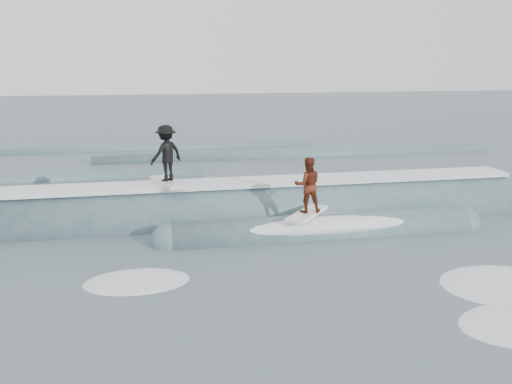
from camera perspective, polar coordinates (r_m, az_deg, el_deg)
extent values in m
plane|color=#3D4F59|center=(12.84, 5.03, -10.09)|extent=(160.00, 160.00, 0.00)
cylinder|color=#395960|center=(18.70, -0.63, -2.61)|extent=(19.39, 2.26, 2.26)
sphere|color=#395960|center=(22.62, 24.22, -1.03)|extent=(2.26, 2.26, 2.26)
cylinder|color=#395960|center=(17.11, 6.76, -4.20)|extent=(9.00, 1.22, 1.22)
sphere|color=#395960|center=(16.28, -8.49, -5.14)|extent=(1.22, 1.22, 1.22)
sphere|color=#395960|center=(18.99, 19.76, -3.15)|extent=(1.22, 1.22, 1.22)
cube|color=white|center=(18.41, -0.64, 0.98)|extent=(18.00, 1.30, 0.14)
ellipsoid|color=white|center=(17.02, 6.79, -3.23)|extent=(7.60, 1.30, 0.60)
cube|color=silver|center=(18.07, -8.87, 0.99)|extent=(1.09, 2.07, 0.10)
imported|color=black|center=(17.91, -8.97, 3.88)|extent=(1.29, 1.18, 1.74)
cube|color=white|center=(16.77, 5.13, -2.16)|extent=(1.70, 1.89, 0.10)
imported|color=#551D10|center=(16.57, 5.19, 0.71)|extent=(0.85, 0.69, 1.62)
ellipsoid|color=white|center=(13.74, -11.84, -8.74)|extent=(2.52, 1.72, 0.10)
ellipsoid|color=white|center=(14.44, 23.65, -8.52)|extent=(3.64, 2.48, 0.10)
cylinder|color=#395960|center=(30.97, 4.65, 3.58)|extent=(22.00, 0.80, 0.80)
cylinder|color=#395960|center=(33.68, -13.16, 4.03)|extent=(22.00, 0.60, 0.60)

